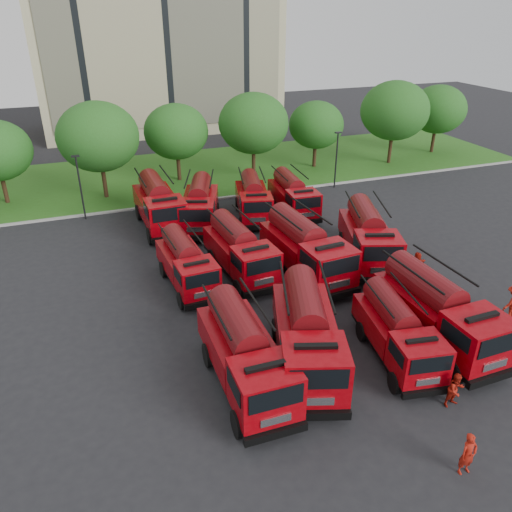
{
  "coord_description": "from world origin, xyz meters",
  "views": [
    {
      "loc": [
        -9.88,
        -21.55,
        15.2
      ],
      "look_at": [
        -0.82,
        3.2,
        1.8
      ],
      "focal_mm": 35.0,
      "sensor_mm": 36.0,
      "label": 1
    }
  ],
  "objects": [
    {
      "name": "firefighter_3",
      "position": [
        10.73,
        -5.05,
        0.0
      ],
      "size": [
        1.36,
        0.9,
        1.94
      ],
      "primitive_type": "imported",
      "rotation": [
        0.0,
        0.0,
        3.35
      ],
      "color": "#97150B",
      "rests_on": "ground"
    },
    {
      "name": "lawn",
      "position": [
        0.0,
        26.0,
        0.06
      ],
      "size": [
        70.0,
        16.0,
        0.12
      ],
      "primitive_type": "cube",
      "color": "#285316",
      "rests_on": "ground"
    },
    {
      "name": "fire_truck_7",
      "position": [
        6.96,
        3.4,
        1.75
      ],
      "size": [
        4.97,
        8.07,
        3.48
      ],
      "rotation": [
        0.0,
        0.0,
        -0.33
      ],
      "color": "black",
      "rests_on": "ground"
    },
    {
      "name": "firefighter_4",
      "position": [
        -3.77,
        -3.29,
        0.0
      ],
      "size": [
        1.08,
        0.87,
        1.91
      ],
      "primitive_type": "imported",
      "rotation": [
        0.0,
        0.0,
        2.82
      ],
      "color": "black",
      "rests_on": "ground"
    },
    {
      "name": "firefighter_1",
      "position": [
        3.44,
        -9.41,
        0.0
      ],
      "size": [
        0.82,
        0.49,
        1.62
      ],
      "primitive_type": "imported",
      "rotation": [
        0.0,
        0.0,
        0.07
      ],
      "color": "#97150B",
      "rests_on": "ground"
    },
    {
      "name": "apartment_building",
      "position": [
        2.0,
        47.94,
        12.5
      ],
      "size": [
        30.0,
        14.18,
        25.0
      ],
      "color": "#BCB28C",
      "rests_on": "ground"
    },
    {
      "name": "tree_5",
      "position": [
        13.0,
        23.5,
        4.35
      ],
      "size": [
        5.46,
        5.46,
        6.68
      ],
      "color": "#382314",
      "rests_on": "ground"
    },
    {
      "name": "firefighter_0",
      "position": [
        1.53,
        -12.32,
        0.0
      ],
      "size": [
        0.65,
        0.48,
        1.78
      ],
      "primitive_type": "imported",
      "rotation": [
        0.0,
        0.0,
        0.01
      ],
      "color": "#97150B",
      "rests_on": "ground"
    },
    {
      "name": "tree_2",
      "position": [
        -8.0,
        21.5,
        5.35
      ],
      "size": [
        6.72,
        6.72,
        8.22
      ],
      "color": "#382314",
      "rests_on": "ground"
    },
    {
      "name": "fire_truck_11",
      "position": [
        5.81,
        12.72,
        1.53
      ],
      "size": [
        2.83,
        6.83,
        3.04
      ],
      "rotation": [
        0.0,
        0.0,
        -0.07
      ],
      "color": "black",
      "rests_on": "ground"
    },
    {
      "name": "fire_truck_9",
      "position": [
        -1.82,
        12.83,
        1.66
      ],
      "size": [
        4.68,
        7.66,
        3.3
      ],
      "rotation": [
        0.0,
        0.0,
        -0.33
      ],
      "color": "black",
      "rests_on": "ground"
    },
    {
      "name": "firefighter_5",
      "position": [
        8.84,
        0.65,
        0.0
      ],
      "size": [
        1.46,
        0.64,
        1.56
      ],
      "primitive_type": "imported",
      "rotation": [
        0.0,
        0.0,
        3.13
      ],
      "color": "#97150B",
      "rests_on": "ground"
    },
    {
      "name": "fire_truck_0",
      "position": [
        -4.4,
        -5.19,
        1.69
      ],
      "size": [
        2.76,
        7.4,
        3.36
      ],
      "rotation": [
        0.0,
        0.0,
        -0.01
      ],
      "color": "black",
      "rests_on": "ground"
    },
    {
      "name": "tree_7",
      "position": [
        28.0,
        24.0,
        4.82
      ],
      "size": [
        6.05,
        6.05,
        7.39
      ],
      "color": "#382314",
      "rests_on": "ground"
    },
    {
      "name": "fire_truck_10",
      "position": [
        2.53,
        13.02,
        1.56
      ],
      "size": [
        3.87,
        7.15,
        3.09
      ],
      "rotation": [
        0.0,
        0.0,
        -0.24
      ],
      "color": "black",
      "rests_on": "ground"
    },
    {
      "name": "tree_6",
      "position": [
        21.0,
        22.0,
        5.49
      ],
      "size": [
        6.89,
        6.89,
        8.42
      ],
      "color": "#382314",
      "rests_on": "ground"
    },
    {
      "name": "tree_4",
      "position": [
        6.0,
        22.5,
        5.22
      ],
      "size": [
        6.55,
        6.55,
        8.01
      ],
      "color": "#382314",
      "rests_on": "ground"
    },
    {
      "name": "fire_truck_1",
      "position": [
        -1.33,
        -4.91,
        1.78
      ],
      "size": [
        4.99,
        8.21,
        3.54
      ],
      "rotation": [
        0.0,
        0.0,
        -0.32
      ],
      "color": "black",
      "rests_on": "ground"
    },
    {
      "name": "ground",
      "position": [
        0.0,
        0.0,
        0.0
      ],
      "size": [
        140.0,
        140.0,
        0.0
      ],
      "primitive_type": "plane",
      "color": "black",
      "rests_on": "ground"
    },
    {
      "name": "fire_truck_3",
      "position": [
        5.5,
        -5.39,
        1.77
      ],
      "size": [
        3.0,
        7.79,
        3.51
      ],
      "rotation": [
        0.0,
        0.0,
        0.02
      ],
      "color": "black",
      "rests_on": "ground"
    },
    {
      "name": "fire_truck_4",
      "position": [
        -4.8,
        4.3,
        1.47
      ],
      "size": [
        2.69,
        6.56,
        2.93
      ],
      "rotation": [
        0.0,
        0.0,
        0.06
      ],
      "color": "black",
      "rests_on": "ground"
    },
    {
      "name": "curb",
      "position": [
        0.0,
        17.9,
        0.07
      ],
      "size": [
        70.0,
        0.3,
        0.14
      ],
      "primitive_type": "cube",
      "color": "gray",
      "rests_on": "ground"
    },
    {
      "name": "lamp_post_0",
      "position": [
        -10.0,
        17.2,
        2.9
      ],
      "size": [
        0.6,
        0.25,
        5.11
      ],
      "color": "black",
      "rests_on": "ground"
    },
    {
      "name": "fire_truck_6",
      "position": [
        2.35,
        3.08,
        1.81
      ],
      "size": [
        3.37,
        8.1,
        3.6
      ],
      "rotation": [
        0.0,
        0.0,
        0.07
      ],
      "color": "black",
      "rests_on": "ground"
    },
    {
      "name": "firefighter_2",
      "position": [
        7.99,
        -6.84,
        0.0
      ],
      "size": [
        0.75,
        1.19,
        1.93
      ],
      "primitive_type": "imported",
      "rotation": [
        0.0,
        0.0,
        1.47
      ],
      "color": "#97150B",
      "rests_on": "ground"
    },
    {
      "name": "fire_truck_2",
      "position": [
        2.94,
        -5.79,
        1.45
      ],
      "size": [
        3.19,
        6.6,
        2.88
      ],
      "rotation": [
        0.0,
        0.0,
        -0.17
      ],
      "color": "black",
      "rests_on": "ground"
    },
    {
      "name": "lamp_post_1",
      "position": [
        12.0,
        17.2,
        2.9
      ],
      "size": [
        0.6,
        0.25,
        5.11
      ],
      "color": "black",
      "rests_on": "ground"
    },
    {
      "name": "fire_truck_8",
      "position": [
        -4.71,
        13.71,
        1.79
      ],
      "size": [
        3.03,
        7.89,
        3.56
      ],
      "rotation": [
        0.0,
        0.0,
        0.02
      ],
      "color": "black",
      "rests_on": "ground"
    },
    {
      "name": "fire_truck_5",
      "position": [
        -1.37,
        4.61,
        1.62
      ],
      "size": [
        3.05,
        7.26,
        3.23
      ],
      "rotation": [
        0.0,
        0.0,
        0.08
      ],
      "color": "black",
      "rests_on": "ground"
    },
    {
      "name": "tree_3",
      "position": [
        -1.0,
        24.0,
        4.68
      ],
      "size": [
        5.88,
        5.88,
        7.19
      ],
      "color": "#382314",
      "rests_on": "ground"
    }
  ]
}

